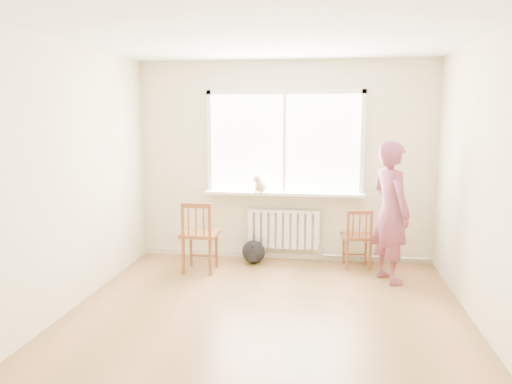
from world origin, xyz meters
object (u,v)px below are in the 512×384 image
(person, at_px, (391,212))
(cat, at_px, (261,184))
(backpack, at_px, (254,252))
(chair_left, at_px, (199,237))
(chair_right, at_px, (358,239))

(person, height_order, cat, person)
(backpack, bearing_deg, person, -16.00)
(chair_left, xyz_separation_m, cat, (0.71, 0.58, 0.60))
(chair_left, relative_size, backpack, 2.92)
(chair_left, xyz_separation_m, backpack, (0.63, 0.47, -0.30))
(person, distance_m, cat, 1.75)
(chair_left, bearing_deg, person, -179.78)
(person, height_order, backpack, person)
(person, relative_size, backpack, 5.40)
(person, distance_m, backpack, 1.91)
(cat, xyz_separation_m, backpack, (-0.08, -0.10, -0.90))
(chair_left, distance_m, backpack, 0.84)
(chair_right, bearing_deg, person, 120.65)
(chair_right, relative_size, person, 0.47)
(chair_left, xyz_separation_m, person, (2.34, -0.02, 0.38))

